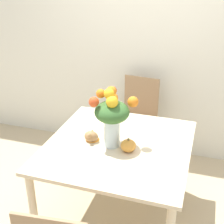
# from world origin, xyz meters

# --- Properties ---
(ground_plane) EXTENTS (12.00, 12.00, 0.00)m
(ground_plane) POSITION_xyz_m (0.00, 0.00, 0.00)
(ground_plane) COLOR tan
(wall_back) EXTENTS (8.00, 0.06, 2.70)m
(wall_back) POSITION_xyz_m (0.00, 1.30, 1.35)
(wall_back) COLOR silver
(wall_back) RESTS_ON ground_plane
(dining_table) EXTENTS (1.15, 1.19, 0.78)m
(dining_table) POSITION_xyz_m (0.00, 0.00, 0.68)
(dining_table) COLOR beige
(dining_table) RESTS_ON ground_plane
(flower_vase) EXTENTS (0.35, 0.27, 0.50)m
(flower_vase) POSITION_xyz_m (-0.04, -0.04, 1.06)
(flower_vase) COLOR silver
(flower_vase) RESTS_ON dining_table
(pumpkin) EXTENTS (0.12, 0.12, 0.11)m
(pumpkin) POSITION_xyz_m (0.10, -0.08, 0.83)
(pumpkin) COLOR gold
(pumpkin) RESTS_ON dining_table
(turkey_figurine) EXTENTS (0.12, 0.16, 0.10)m
(turkey_figurine) POSITION_xyz_m (-0.23, -0.01, 0.83)
(turkey_figurine) COLOR #A87A4C
(turkey_figurine) RESTS_ON dining_table
(dining_chair_near_window) EXTENTS (0.46, 0.46, 0.99)m
(dining_chair_near_window) POSITION_xyz_m (-0.07, 0.97, 0.51)
(dining_chair_near_window) COLOR #9E7A56
(dining_chair_near_window) RESTS_ON ground_plane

